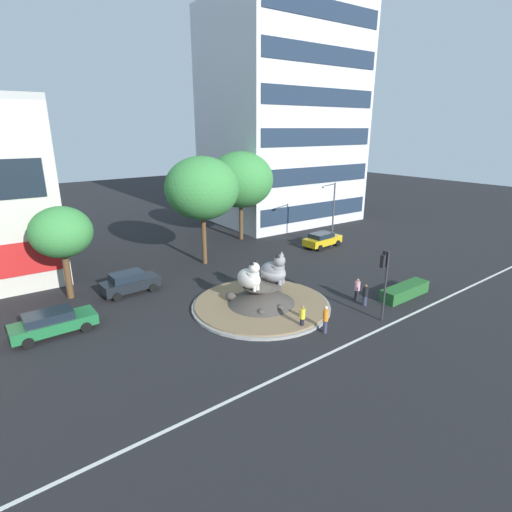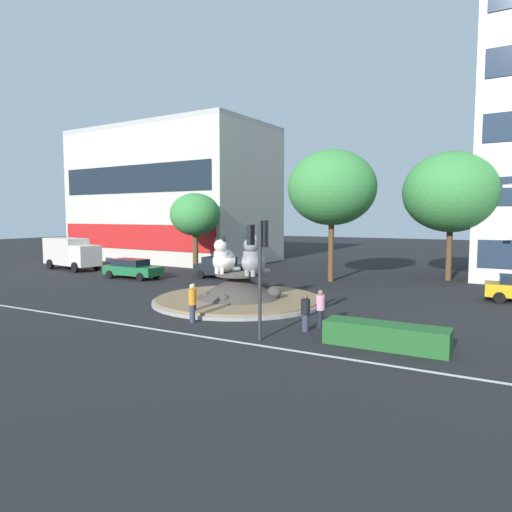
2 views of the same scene
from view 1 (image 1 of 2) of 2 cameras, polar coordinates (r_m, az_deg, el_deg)
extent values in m
plane|color=black|center=(28.33, 0.72, -7.21)|extent=(160.00, 160.00, 0.00)
cube|color=silver|center=(23.75, 11.71, -12.89)|extent=(112.00, 0.20, 0.01)
cylinder|color=gray|center=(28.29, 0.72, -7.05)|extent=(9.72, 9.72, 0.18)
cylinder|color=#846B4C|center=(28.23, 0.73, -6.78)|extent=(9.33, 9.33, 0.11)
cone|color=#423D38|center=(27.93, 0.73, -5.41)|extent=(4.74, 4.74, 1.35)
cylinder|color=#423D38|center=(27.70, 0.74, -4.23)|extent=(2.60, 2.60, 0.12)
ellipsoid|color=#423D38|center=(29.61, 2.98, -4.75)|extent=(0.85, 0.68, 0.68)
ellipsoid|color=#423D38|center=(29.88, -0.50, -4.47)|extent=(0.90, 0.64, 0.72)
ellipsoid|color=#423D38|center=(28.53, -3.58, -5.71)|extent=(0.79, 0.81, 0.64)
ellipsoid|color=#423D38|center=(26.40, 0.72, -7.97)|extent=(0.51, 0.55, 0.41)
ellipsoid|color=#423D38|center=(26.94, 3.48, -7.39)|extent=(0.58, 0.55, 0.47)
ellipsoid|color=silver|center=(26.90, -1.03, -3.24)|extent=(1.46, 2.02, 1.35)
cylinder|color=silver|center=(26.60, -0.46, -3.13)|extent=(1.01, 1.01, 0.84)
sphere|color=silver|center=(26.26, -0.25, -1.70)|extent=(0.74, 0.74, 0.74)
torus|color=silver|center=(27.79, -1.70, -3.73)|extent=(1.00, 1.00, 0.17)
cone|color=black|center=(26.26, 0.05, -0.71)|extent=(0.35, 0.35, 0.30)
cone|color=black|center=(25.98, -0.56, -0.92)|extent=(0.35, 0.35, 0.30)
cylinder|color=silver|center=(26.75, 0.24, -4.52)|extent=(0.24, 0.24, 0.34)
cylinder|color=silver|center=(26.55, -0.21, -4.70)|extent=(0.24, 0.24, 0.34)
ellipsoid|color=gray|center=(27.96, 2.46, -2.31)|extent=(1.71, 2.24, 1.45)
cylinder|color=gray|center=(27.68, 3.13, -2.17)|extent=(1.14, 1.14, 0.91)
sphere|color=gray|center=(27.34, 3.40, -0.67)|extent=(0.80, 0.80, 0.80)
torus|color=gray|center=(28.87, 1.53, -2.87)|extent=(0.96, 0.96, 0.18)
cone|color=gray|center=(27.37, 3.69, 0.37)|extent=(0.40, 0.40, 0.33)
cone|color=black|center=(27.03, 3.15, 0.15)|extent=(0.40, 0.40, 0.33)
cylinder|color=gray|center=(27.88, 3.85, -3.59)|extent=(0.25, 0.25, 0.36)
cylinder|color=gray|center=(27.63, 3.45, -3.78)|extent=(0.25, 0.25, 0.36)
cylinder|color=#2D2D33|center=(26.67, 17.97, -4.24)|extent=(0.14, 0.14, 4.73)
cube|color=black|center=(26.20, 18.00, -0.35)|extent=(0.35, 0.28, 1.05)
sphere|color=#360606|center=(26.16, 17.93, 0.35)|extent=(0.18, 0.18, 0.18)
sphere|color=orange|center=(26.25, 17.87, -0.31)|extent=(0.18, 0.18, 0.18)
sphere|color=black|center=(26.35, 17.81, -0.96)|extent=(0.18, 0.18, 0.18)
cube|color=black|center=(25.76, 17.66, -0.75)|extent=(0.23, 0.30, 0.80)
cube|color=silver|center=(54.88, 3.70, 19.03)|extent=(18.60, 15.20, 26.37)
cube|color=#233347|center=(50.34, 8.58, 6.40)|extent=(16.86, 0.89, 2.00)
cube|color=#233347|center=(49.67, 8.81, 11.38)|extent=(16.86, 0.89, 2.00)
cube|color=#233347|center=(49.39, 9.06, 16.45)|extent=(16.86, 0.89, 2.00)
cube|color=#233347|center=(49.49, 9.32, 21.54)|extent=(16.86, 0.89, 2.00)
cube|color=#233347|center=(49.99, 9.60, 26.56)|extent=(16.86, 0.89, 2.00)
cube|color=#233347|center=(50.86, 9.90, 31.45)|extent=(16.86, 0.89, 2.00)
cube|color=#235B28|center=(31.67, 20.47, -4.73)|extent=(4.56, 1.20, 0.90)
cylinder|color=brown|center=(36.70, -7.42, 2.16)|extent=(0.42, 0.42, 4.35)
ellipsoid|color=#3D8E42|center=(35.72, -7.73, 9.57)|extent=(6.51, 6.51, 5.54)
cylinder|color=brown|center=(32.20, -25.28, -2.69)|extent=(0.47, 0.47, 3.30)
ellipsoid|color=#3D8E42|center=(31.28, -26.09, 3.09)|extent=(4.27, 4.27, 3.63)
cylinder|color=brown|center=(44.76, -2.14, 4.80)|extent=(0.44, 0.44, 3.84)
ellipsoid|color=#3D8E42|center=(43.94, -2.22, 10.85)|extent=(7.08, 7.08, 6.02)
cylinder|color=#4C4C51|center=(42.36, 10.97, 5.73)|extent=(0.16, 0.16, 6.71)
cylinder|color=#4C4C51|center=(40.86, 10.53, 9.97)|extent=(2.12, 0.65, 0.10)
cube|color=silver|center=(39.93, 9.78, 9.68)|extent=(0.50, 0.24, 0.16)
cylinder|color=black|center=(30.09, 14.19, -5.43)|extent=(0.30, 0.30, 0.77)
cylinder|color=pink|center=(29.82, 14.30, -4.15)|extent=(0.39, 0.39, 0.67)
sphere|color=#936B4C|center=(29.66, 14.36, -3.35)|extent=(0.22, 0.22, 0.22)
cylinder|color=black|center=(25.31, 6.59, -9.61)|extent=(0.26, 0.26, 0.75)
cylinder|color=yellow|center=(24.99, 6.65, -8.18)|extent=(0.35, 0.35, 0.65)
sphere|color=#936B4C|center=(24.81, 6.69, -7.28)|extent=(0.22, 0.22, 0.22)
cylinder|color=#33384C|center=(29.35, 15.27, -6.17)|extent=(0.29, 0.29, 0.74)
cylinder|color=black|center=(29.08, 15.38, -4.92)|extent=(0.39, 0.39, 0.64)
sphere|color=brown|center=(28.93, 15.45, -4.14)|extent=(0.21, 0.21, 0.21)
cylinder|color=#33384C|center=(25.09, 9.83, -9.92)|extent=(0.26, 0.26, 0.84)
cylinder|color=orange|center=(24.74, 9.93, -8.31)|extent=(0.35, 0.35, 0.73)
sphere|color=beige|center=(24.54, 9.99, -7.30)|extent=(0.24, 0.24, 0.24)
cube|color=gold|center=(42.68, 9.48, 2.21)|extent=(4.49, 2.10, 0.73)
cube|color=#19232D|center=(42.36, 9.33, 2.94)|extent=(2.55, 1.75, 0.48)
cylinder|color=black|center=(44.41, 9.76, 2.32)|extent=(0.65, 0.26, 0.64)
cylinder|color=black|center=(43.34, 11.60, 1.83)|extent=(0.65, 0.26, 0.64)
cylinder|color=black|center=(42.28, 7.26, 1.65)|extent=(0.65, 0.26, 0.64)
cylinder|color=black|center=(41.16, 9.13, 1.12)|extent=(0.65, 0.26, 0.64)
cube|color=black|center=(31.75, -17.51, -3.85)|extent=(4.29, 1.87, 0.78)
cube|color=#19232D|center=(31.45, -17.98, -2.79)|extent=(2.42, 1.60, 0.57)
cylinder|color=black|center=(33.12, -15.79, -3.51)|extent=(0.65, 0.24, 0.64)
cylinder|color=black|center=(31.64, -14.51, -4.42)|extent=(0.65, 0.24, 0.64)
cylinder|color=black|center=(32.23, -20.32, -4.58)|extent=(0.65, 0.24, 0.64)
cylinder|color=black|center=(30.71, -19.23, -5.57)|extent=(0.65, 0.24, 0.64)
cube|color=#1E6B38|center=(27.38, -26.90, -8.71)|extent=(4.80, 1.79, 0.67)
cube|color=#19232D|center=(27.10, -27.58, -7.67)|extent=(2.69, 1.57, 0.53)
cylinder|color=black|center=(28.56, -24.06, -7.96)|extent=(0.64, 0.22, 0.64)
cylinder|color=black|center=(26.98, -23.12, -9.35)|extent=(0.64, 0.22, 0.64)
cylinder|color=black|center=(28.16, -30.34, -9.28)|extent=(0.64, 0.22, 0.64)
cylinder|color=black|center=(26.56, -29.78, -10.79)|extent=(0.64, 0.22, 0.64)
camera|label=2|loc=(30.32, 54.58, -3.38)|focal=32.64mm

